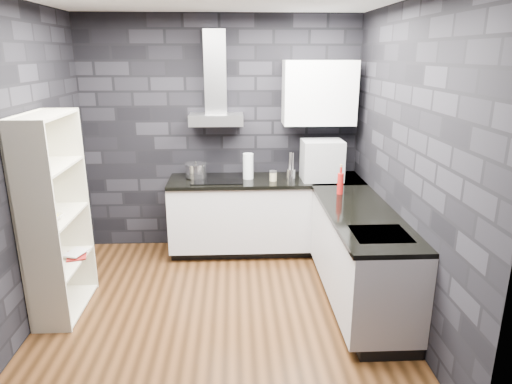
{
  "coord_description": "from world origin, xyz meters",
  "views": [
    {
      "loc": [
        0.15,
        -3.71,
        2.27
      ],
      "look_at": [
        0.35,
        0.45,
        1.0
      ],
      "focal_mm": 32.0,
      "sensor_mm": 36.0,
      "label": 1
    }
  ],
  "objects": [
    {
      "name": "counter_right_cab",
      "position": [
        1.3,
        0.1,
        0.48
      ],
      "size": [
        0.6,
        1.8,
        0.76
      ],
      "primitive_type": "cube",
      "color": "silver",
      "rests_on": "ground"
    },
    {
      "name": "counter_corner_top",
      "position": [
        1.3,
        1.3,
        0.88
      ],
      "size": [
        0.62,
        0.62,
        0.04
      ],
      "primitive_type": "cube",
      "color": "black",
      "rests_on": "counter_right_cab"
    },
    {
      "name": "fruit_bowl",
      "position": [
        -1.42,
        -0.01,
        0.94
      ],
      "size": [
        0.25,
        0.25,
        0.05
      ],
      "primitive_type": "imported",
      "rotation": [
        0.0,
        0.0,
        -0.35
      ],
      "color": "white",
      "rests_on": "bookshelf"
    },
    {
      "name": "counter_back_top",
      "position": [
        0.5,
        1.29,
        0.88
      ],
      "size": [
        2.2,
        0.62,
        0.04
      ],
      "primitive_type": "cube",
      "color": "black",
      "rests_on": "counter_back_cab"
    },
    {
      "name": "counter_back_cab",
      "position": [
        0.5,
        1.3,
        0.48
      ],
      "size": [
        2.2,
        0.6,
        0.76
      ],
      "primitive_type": "cube",
      "color": "silver",
      "rests_on": "ground"
    },
    {
      "name": "book_second",
      "position": [
        -1.41,
        0.27,
        0.59
      ],
      "size": [
        0.15,
        0.07,
        0.21
      ],
      "primitive_type": "imported",
      "rotation": [
        0.0,
        0.0,
        -0.34
      ],
      "color": "#B2B2B2",
      "rests_on": "bookshelf"
    },
    {
      "name": "storage_jar",
      "position": [
        0.58,
        1.2,
        0.95
      ],
      "size": [
        0.11,
        0.11,
        0.1
      ],
      "primitive_type": "cylinder",
      "rotation": [
        0.0,
        0.0,
        0.39
      ],
      "color": "tan",
      "rests_on": "counter_back_top"
    },
    {
      "name": "hood_chimney",
      "position": [
        -0.05,
        1.5,
        2.07
      ],
      "size": [
        0.24,
        0.2,
        0.9
      ],
      "primitive_type": "cube",
      "color": "#A6A7AA",
      "rests_on": "hood_body"
    },
    {
      "name": "ground",
      "position": [
        0.0,
        0.0,
        0.0
      ],
      "size": [
        3.2,
        3.2,
        0.0
      ],
      "primitive_type": "plane",
      "color": "#492B15"
    },
    {
      "name": "wall_front",
      "position": [
        0.0,
        -1.62,
        1.35
      ],
      "size": [
        3.2,
        0.05,
        2.7
      ],
      "primitive_type": "cube",
      "color": "black",
      "rests_on": "ground"
    },
    {
      "name": "red_bottle",
      "position": [
        1.21,
        0.68,
        1.01
      ],
      "size": [
        0.06,
        0.06,
        0.22
      ],
      "primitive_type": "cylinder",
      "rotation": [
        0.0,
        0.0,
        0.01
      ],
      "color": "#A21311",
      "rests_on": "counter_right_top"
    },
    {
      "name": "counter_right_top",
      "position": [
        1.29,
        0.1,
        0.88
      ],
      "size": [
        0.62,
        1.8,
        0.04
      ],
      "primitive_type": "cube",
      "color": "black",
      "rests_on": "counter_right_cab"
    },
    {
      "name": "wall_right",
      "position": [
        1.62,
        0.0,
        1.35
      ],
      "size": [
        0.05,
        3.2,
        2.7
      ],
      "primitive_type": "cube",
      "color": "black",
      "rests_on": "ground"
    },
    {
      "name": "bookshelf",
      "position": [
        -1.42,
        0.11,
        0.9
      ],
      "size": [
        0.49,
        0.85,
        1.8
      ],
      "primitive_type": "cube",
      "rotation": [
        0.0,
        0.0,
        0.19
      ],
      "color": "beige",
      "rests_on": "ground"
    },
    {
      "name": "wall_left",
      "position": [
        -1.62,
        0.0,
        1.35
      ],
      "size": [
        0.05,
        3.2,
        2.7
      ],
      "primitive_type": "cube",
      "color": "black",
      "rests_on": "ground"
    },
    {
      "name": "upper_cabinet",
      "position": [
        1.1,
        1.43,
        1.85
      ],
      "size": [
        0.8,
        0.35,
        0.7
      ],
      "primitive_type": "cube",
      "color": "white",
      "rests_on": "wall_back"
    },
    {
      "name": "pot",
      "position": [
        -0.29,
        1.37,
        0.98
      ],
      "size": [
        0.32,
        0.32,
        0.14
      ],
      "primitive_type": "cylinder",
      "rotation": [
        0.0,
        0.0,
        0.43
      ],
      "color": "silver",
      "rests_on": "cooktop"
    },
    {
      "name": "wall_back",
      "position": [
        0.0,
        1.62,
        1.35
      ],
      "size": [
        3.2,
        0.05,
        2.7
      ],
      "primitive_type": "cube",
      "color": "black",
      "rests_on": "ground"
    },
    {
      "name": "book_red",
      "position": [
        -1.41,
        0.22,
        0.57
      ],
      "size": [
        0.17,
        0.07,
        0.23
      ],
      "primitive_type": "imported",
      "rotation": [
        0.0,
        0.0,
        0.27
      ],
      "color": "maroon",
      "rests_on": "bookshelf"
    },
    {
      "name": "hood_body",
      "position": [
        -0.05,
        1.43,
        1.56
      ],
      "size": [
        0.6,
        0.34,
        0.12
      ],
      "primitive_type": "cube",
      "color": "#A6A7AA",
      "rests_on": "wall_back"
    },
    {
      "name": "appliance_garage",
      "position": [
        1.13,
        1.23,
        1.12
      ],
      "size": [
        0.45,
        0.36,
        0.45
      ],
      "primitive_type": "cube",
      "rotation": [
        0.0,
        0.0,
        0.02
      ],
      "color": "#9EA1A4",
      "rests_on": "counter_back_top"
    },
    {
      "name": "glass_vase",
      "position": [
        0.3,
        1.32,
        1.04
      ],
      "size": [
        0.13,
        0.13,
        0.29
      ],
      "primitive_type": "cylinder",
      "rotation": [
        0.0,
        0.0,
        -0.13
      ],
      "color": "white",
      "rests_on": "counter_back_top"
    },
    {
      "name": "sink_rim",
      "position": [
        1.3,
        -0.4,
        0.89
      ],
      "size": [
        0.44,
        0.4,
        0.01
      ],
      "primitive_type": "cube",
      "color": "#A6A7AA",
      "rests_on": "counter_right_top"
    },
    {
      "name": "utensil_crock",
      "position": [
        0.78,
        1.21,
        0.96
      ],
      "size": [
        0.12,
        0.12,
        0.13
      ],
      "primitive_type": "cylinder",
      "rotation": [
        0.0,
        0.0,
        0.28
      ],
      "color": "silver",
      "rests_on": "counter_back_top"
    },
    {
      "name": "cooktop",
      "position": [
        -0.05,
        1.3,
        0.91
      ],
      "size": [
        0.58,
        0.5,
        0.01
      ],
      "primitive_type": "cube",
      "color": "black",
      "rests_on": "counter_back_top"
    },
    {
      "name": "toekick_back",
      "position": [
        0.5,
        1.34,
        0.05
      ],
      "size": [
        2.18,
        0.5,
        0.1
      ],
      "primitive_type": "cube",
      "color": "black",
      "rests_on": "ground"
    },
    {
      "name": "toekick_right",
      "position": [
        1.34,
        0.1,
        0.05
      ],
      "size": [
        0.5,
        1.78,
        0.1
      ],
      "primitive_type": "cube",
      "color": "black",
      "rests_on": "ground"
    }
  ]
}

